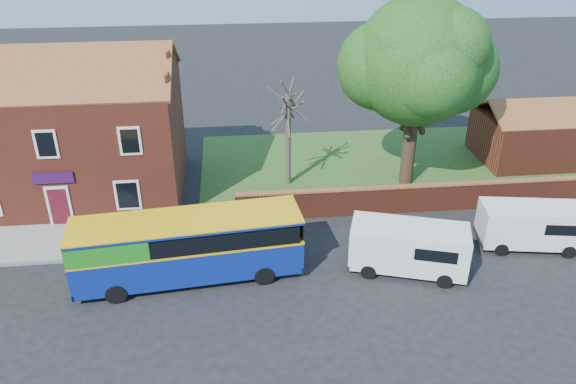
{
  "coord_description": "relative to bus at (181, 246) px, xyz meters",
  "views": [
    {
      "loc": [
        2.02,
        -18.84,
        15.21
      ],
      "look_at": [
        4.57,
        5.0,
        2.62
      ],
      "focal_mm": 35.0,
      "sensor_mm": 36.0,
      "label": 1
    }
  ],
  "objects": [
    {
      "name": "kerb",
      "position": [
        -6.55,
        1.83,
        -1.65
      ],
      "size": [
        18.0,
        0.15,
        0.14
      ],
      "primitive_type": "cube",
      "color": "slate",
      "rests_on": "ground"
    },
    {
      "name": "bare_tree",
      "position": [
        5.68,
        8.89,
        1.4
      ],
      "size": [
        2.28,
        2.72,
        6.08
      ],
      "color": "#4C4238",
      "rests_on": "ground"
    },
    {
      "name": "shop_building",
      "position": [
        -6.57,
        9.33,
        1.69
      ],
      "size": [
        12.3,
        8.13,
        10.5
      ],
      "color": "maroon",
      "rests_on": "ground"
    },
    {
      "name": "bus",
      "position": [
        0.0,
        0.0,
        0.0
      ],
      "size": [
        10.12,
        3.47,
        3.02
      ],
      "rotation": [
        0.0,
        0.0,
        0.1
      ],
      "color": "navy",
      "rests_on": "ground"
    },
    {
      "name": "boundary_wall",
      "position": [
        13.45,
        4.83,
        -0.91
      ],
      "size": [
        22.0,
        0.38,
        1.6
      ],
      "color": "maroon",
      "rests_on": "ground"
    },
    {
      "name": "ground",
      "position": [
        0.45,
        -2.17,
        -1.72
      ],
      "size": [
        120.0,
        120.0,
        0.0
      ],
      "primitive_type": "plane",
      "color": "black",
      "rests_on": "ground"
    },
    {
      "name": "pavement",
      "position": [
        -6.55,
        3.58,
        -1.66
      ],
      "size": [
        18.0,
        3.5,
        0.12
      ],
      "primitive_type": "cube",
      "color": "gray",
      "rests_on": "ground"
    },
    {
      "name": "van_far",
      "position": [
        16.72,
        0.87,
        -0.51
      ],
      "size": [
        5.17,
        2.75,
        2.16
      ],
      "rotation": [
        0.0,
        0.0,
        -0.17
      ],
      "color": "white",
      "rests_on": "ground"
    },
    {
      "name": "outbuilding",
      "position": [
        22.45,
        10.83,
        -0.11
      ],
      "size": [
        8.2,
        5.06,
        4.17
      ],
      "color": "maroon",
      "rests_on": "ground"
    },
    {
      "name": "van_near",
      "position": [
        10.16,
        -0.48,
        -0.44
      ],
      "size": [
        5.58,
        3.57,
        2.28
      ],
      "rotation": [
        0.0,
        0.0,
        -0.31
      ],
      "color": "white",
      "rests_on": "ground"
    },
    {
      "name": "large_tree",
      "position": [
        12.81,
        8.45,
        5.44
      ],
      "size": [
        8.97,
        7.1,
        10.94
      ],
      "color": "black",
      "rests_on": "ground"
    },
    {
      "name": "grass_strip",
      "position": [
        13.45,
        10.83,
        -1.7
      ],
      "size": [
        26.0,
        12.0,
        0.04
      ],
      "primitive_type": "cube",
      "color": "#426B28",
      "rests_on": "ground"
    }
  ]
}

